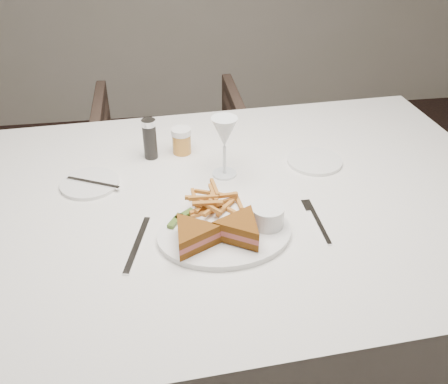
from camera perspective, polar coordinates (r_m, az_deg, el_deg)
table at (r=1.56m, az=-0.28°, el=-12.05°), size 1.66×1.15×0.75m
chair_far at (r=2.36m, az=-6.02°, el=4.33°), size 0.67×0.62×0.68m
table_setting at (r=1.25m, az=-0.72°, el=-0.71°), size 0.81×0.62×0.18m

